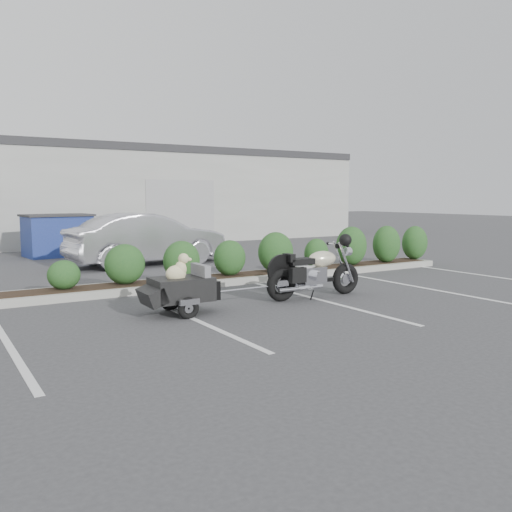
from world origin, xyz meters
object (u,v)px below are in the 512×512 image
motorcycle (315,272)px  pet_trailer (181,288)px  dumpster (58,235)px  sedan (147,239)px

motorcycle → pet_trailer: 2.78m
pet_trailer → dumpster: (0.19, 10.12, 0.26)m
pet_trailer → sedan: (1.87, 6.46, 0.30)m
dumpster → motorcycle: bearing=-81.5°
motorcycle → sedan: (-0.91, 6.48, 0.24)m
motorcycle → pet_trailer: motorcycle is taller
sedan → dumpster: sedan is taller
dumpster → pet_trailer: bearing=-96.9°
sedan → dumpster: bearing=20.3°
pet_trailer → motorcycle: bearing=1.0°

